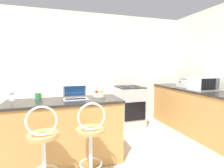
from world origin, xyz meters
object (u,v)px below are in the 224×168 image
(microwave, at_px, (203,83))
(fruit_bowl, at_px, (99,94))
(laptop, at_px, (75,95))
(wine_glass_tall, at_px, (11,93))
(toaster, at_px, (183,83))
(bar_stool_near, at_px, (44,152))
(bar_stool_far, at_px, (91,145))
(stove_range, at_px, (130,106))
(mug_green, at_px, (38,96))

(microwave, distance_m, fruit_bowl, 2.15)
(laptop, xyz_separation_m, wine_glass_tall, (-0.87, 0.14, 0.06))
(microwave, bearing_deg, fruit_bowl, -177.86)
(toaster, relative_size, fruit_bowl, 1.46)
(bar_stool_near, relative_size, laptop, 2.93)
(bar_stool_far, bearing_deg, microwave, 17.82)
(stove_range, distance_m, fruit_bowl, 1.50)
(bar_stool_far, bearing_deg, stove_range, 54.15)
(bar_stool_far, distance_m, mug_green, 1.10)
(microwave, relative_size, fruit_bowl, 2.35)
(bar_stool_near, distance_m, wine_glass_tall, 1.04)
(laptop, xyz_separation_m, mug_green, (-0.52, 0.13, -0.00))
(fruit_bowl, xyz_separation_m, mug_green, (-0.90, 0.05, 0.01))
(stove_range, distance_m, wine_glass_tall, 2.49)
(mug_green, bearing_deg, laptop, -14.47)
(laptop, height_order, microwave, microwave)
(bar_stool_near, relative_size, wine_glass_tall, 6.62)
(fruit_bowl, bearing_deg, wine_glass_tall, 177.67)
(bar_stool_far, height_order, wine_glass_tall, wine_glass_tall)
(bar_stool_near, bearing_deg, mug_green, 97.98)
(toaster, bearing_deg, bar_stool_far, -151.35)
(toaster, relative_size, mug_green, 2.99)
(bar_stool_far, relative_size, microwave, 2.08)
(laptop, relative_size, fruit_bowl, 1.67)
(bar_stool_far, relative_size, stove_range, 1.08)
(wine_glass_tall, bearing_deg, mug_green, -0.17)
(bar_stool_far, bearing_deg, bar_stool_near, 180.00)
(fruit_bowl, distance_m, wine_glass_tall, 1.25)
(toaster, xyz_separation_m, mug_green, (-3.01, -0.55, -0.04))
(toaster, height_order, fruit_bowl, toaster)
(toaster, bearing_deg, microwave, -86.30)
(microwave, height_order, stove_range, microwave)
(stove_range, xyz_separation_m, fruit_bowl, (-0.98, -1.03, 0.50))
(microwave, distance_m, wine_glass_tall, 3.39)
(bar_stool_near, distance_m, toaster, 3.23)
(bar_stool_near, xyz_separation_m, stove_range, (1.77, 1.73, -0.01))
(bar_stool_far, height_order, microwave, microwave)
(bar_stool_far, height_order, toaster, toaster)
(stove_range, xyz_separation_m, wine_glass_tall, (-2.22, -0.98, 0.57))
(bar_stool_far, height_order, mug_green, mug_green)
(laptop, distance_m, toaster, 2.58)
(laptop, height_order, fruit_bowl, laptop)
(mug_green, height_order, wine_glass_tall, wine_glass_tall)
(microwave, bearing_deg, wine_glass_tall, -179.50)
(wine_glass_tall, bearing_deg, bar_stool_far, -37.47)
(wine_glass_tall, bearing_deg, toaster, 9.36)
(bar_stool_near, height_order, mug_green, mug_green)
(microwave, relative_size, toaster, 1.61)
(toaster, bearing_deg, fruit_bowl, -164.02)
(stove_range, bearing_deg, microwave, -39.09)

